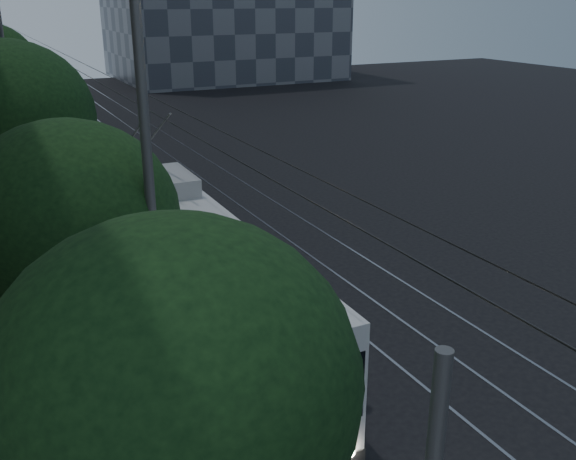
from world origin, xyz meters
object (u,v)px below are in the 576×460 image
Objects in this scene: car_white_a at (72,165)px; car_white_c at (48,135)px; car_white_b at (57,157)px; pickup_silver at (102,220)px; trolleybus at (188,280)px; streetlamp_near at (167,144)px; car_white_d at (32,119)px; streetlamp_far at (13,54)px.

car_white_c reaches higher than car_white_a.
pickup_silver is at bearing -65.57° from car_white_b.
trolleybus is 1.33× the size of streetlamp_near.
trolleybus is 3.56× the size of car_white_a.
car_white_b is at bearing 120.23° from car_white_a.
car_white_c is at bearing 107.98° from pickup_silver.
car_white_d is 0.48× the size of streetlamp_near.
car_white_a is (0.41, 9.39, -0.16)m from pickup_silver.
trolleybus reaches higher than pickup_silver.
car_white_d is at bearing 81.43° from streetlamp_far.
car_white_d is (-0.26, 5.93, 0.04)m from car_white_c.
car_white_d is (-0.41, 13.50, 0.17)m from car_white_a.
car_white_b is at bearing 92.13° from trolleybus.
pickup_silver is 9.40m from car_white_a.
streetlamp_near is (-0.49, -22.46, 5.15)m from car_white_b.
streetlamp_near reaches higher than car_white_c.
car_white_d is at bearing 114.43° from car_white_b.
trolleybus is 1.40× the size of streetlamp_far.
car_white_a is at bearing 90.99° from trolleybus.
car_white_c is (0.26, 16.96, -0.03)m from pickup_silver.
pickup_silver reaches higher than car_white_b.
car_white_c is at bearing 91.24° from trolleybus.
car_white_a is at bearing -76.33° from streetlamp_far.
car_white_c is at bearing 111.69° from car_white_b.
car_white_d is at bearing 89.17° from streetlamp_near.
trolleybus reaches higher than car_white_d.
trolleybus is 31.43m from car_white_d.
trolleybus is 3.04× the size of car_white_b.
streetlamp_near reaches higher than car_white_a.
car_white_a is 0.39× the size of streetlamp_far.
streetlamp_far is (-1.10, 4.12, 4.89)m from car_white_b.
car_white_b is at bearing -112.06° from car_white_c.
streetlamp_far is at bearing 94.50° from trolleybus.
car_white_a is at bearing 87.47° from streetlamp_near.
pickup_silver is (-0.49, 8.52, -0.96)m from trolleybus.
trolleybus is at bearing -78.78° from car_white_d.
streetlamp_far reaches higher than car_white_c.
car_white_a is (-0.08, 17.91, -1.12)m from trolleybus.
car_white_d reaches higher than pickup_silver.
car_white_d is at bearing 73.22° from car_white_c.
car_white_c is 0.98× the size of car_white_d.
trolleybus is 8.59m from pickup_silver.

